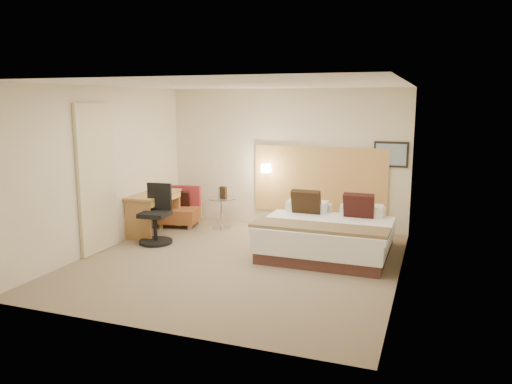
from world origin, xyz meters
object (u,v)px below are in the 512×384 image
(lounge_chair, at_px, (180,210))
(desk, at_px, (155,202))
(bed, at_px, (328,234))
(side_table, at_px, (222,211))
(desk_chair, at_px, (156,219))

(lounge_chair, xyz_separation_m, desk, (-0.15, -0.69, 0.29))
(bed, height_order, desk, bed)
(side_table, relative_size, desk_chair, 0.67)
(lounge_chair, xyz_separation_m, desk_chair, (0.22, -1.26, 0.12))
(bed, xyz_separation_m, desk, (-3.33, 0.15, 0.28))
(bed, relative_size, lounge_chair, 2.46)
(bed, xyz_separation_m, desk_chair, (-2.95, -0.42, 0.10))
(bed, relative_size, desk, 1.67)
(side_table, height_order, desk_chair, desk_chair)
(lounge_chair, relative_size, side_table, 1.22)
(desk, relative_size, desk_chair, 1.21)
(bed, distance_m, side_table, 2.45)
(side_table, distance_m, desk_chair, 1.47)
(bed, distance_m, desk, 3.34)
(lounge_chair, bearing_deg, bed, -14.86)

